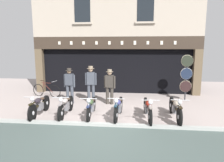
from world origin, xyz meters
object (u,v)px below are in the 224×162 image
Objects in this scene: advert_board_near at (76,63)px; motorcycle_left at (66,106)px; tyre_sign_pole at (186,74)px; shopkeeper_center at (91,82)px; motorcycle_center_right at (148,108)px; motorcycle_center_left at (91,106)px; salesman_right at (110,85)px; motorcycle_center at (118,107)px; salesman_left at (70,84)px; leaning_bicycle at (46,90)px; motorcycle_right at (175,108)px; advert_board_far at (56,63)px; motorcycle_far_left at (39,105)px.

motorcycle_left is at bearing -79.77° from advert_board_near.
shopkeeper_center is at bearing -169.95° from tyre_sign_pole.
motorcycle_center_left is at bearing -4.94° from motorcycle_center_right.
shopkeeper_center reaches higher than motorcycle_center_left.
motorcycle_center_right is 1.24× the size of salesman_right.
advert_board_near reaches higher than shopkeeper_center.
salesman_left is (-2.49, 1.85, 0.52)m from motorcycle_center.
advert_board_near is at bearing 149.77° from leaning_bicycle.
salesman_right is 3.95m from tyre_sign_pole.
motorcycle_right is 7.78m from advert_board_far.
motorcycle_left is at bearing 2.50° from motorcycle_center.
motorcycle_left is 0.95× the size of motorcycle_right.
motorcycle_center is 2.09× the size of advert_board_near.
advert_board_far is at bearing -43.52° from motorcycle_center_right.
motorcycle_left is at bearing -3.85° from motorcycle_center_right.
advert_board_near is (-0.39, 2.64, 0.80)m from salesman_left.
leaning_bicycle is at bearing 179.56° from tyre_sign_pole.
shopkeeper_center reaches higher than leaning_bicycle.
motorcycle_center_left is 4.96m from advert_board_near.
motorcycle_right is at bearing -173.53° from motorcycle_center.
advert_board_far is 0.64× the size of leaning_bicycle.
motorcycle_right is at bearing 177.90° from motorcycle_left.
salesman_left is (-4.63, 1.76, 0.52)m from motorcycle_right.
advert_board_far is (-3.07, 4.42, 1.36)m from motorcycle_center_left.
tyre_sign_pole is at bearing 102.06° from leaning_bicycle.
advert_board_far reaches higher than salesman_right.
tyre_sign_pole reaches higher than leaning_bicycle.
motorcycle_center_left is 0.97× the size of motorcycle_center_right.
salesman_left is at bearing 67.63° from leaning_bicycle.
shopkeeper_center is (-0.44, 2.08, 0.60)m from motorcycle_center_left.
motorcycle_center_left is 2.21m from shopkeeper_center.
shopkeeper_center reaches higher than motorcycle_center_right.
leaning_bicycle is at bearing -132.73° from advert_board_near.
tyre_sign_pole is 6.30m from advert_board_near.
motorcycle_right is 4.98m from salesman_left.
advert_board_near is 0.55× the size of leaning_bicycle.
salesman_right is (0.95, -0.23, -0.09)m from shopkeeper_center.
motorcycle_right is 7.01m from leaning_bicycle.
leaning_bicycle is (-3.15, 2.98, -0.04)m from motorcycle_center_left.
leaning_bicycle is at bearing -32.78° from motorcycle_center_right.
leaning_bicycle is (-1.09, 3.09, -0.06)m from motorcycle_far_left.
motorcycle_center is 0.96× the size of motorcycle_center_right.
motorcycle_center_left is at bearing -67.67° from advert_board_near.
advert_board_near is at bearing -70.94° from motorcycle_center_left.
salesman_right is 4.49m from advert_board_far.
tyre_sign_pole is at bearing -133.18° from motorcycle_center.
motorcycle_left is 0.97× the size of motorcycle_center_right.
advert_board_far reaches higher than shopkeeper_center.
advert_board_near reaches higher than motorcycle_center_left.
motorcycle_far_left is 4.24m from motorcycle_center_right.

